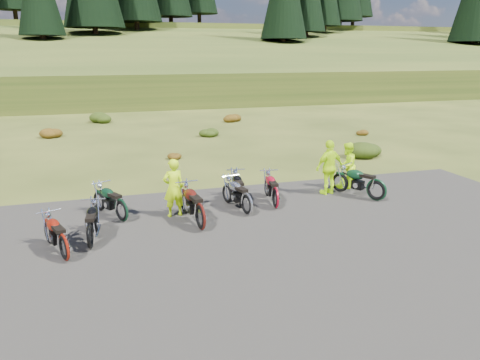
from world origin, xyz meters
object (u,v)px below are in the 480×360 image
object	(u,v)px
motorcycle_0	(91,250)
motorcycle_3	(247,216)
person_middle	(174,189)
motorcycle_7	(376,201)

from	to	relation	value
motorcycle_0	motorcycle_3	distance (m)	4.65
motorcycle_3	person_middle	size ratio (longest dim) A/B	1.10
motorcycle_0	motorcycle_3	world-z (taller)	motorcycle_3
motorcycle_0	motorcycle_3	xyz separation A→B (m)	(4.48, 1.26, 0.00)
motorcycle_3	motorcycle_7	size ratio (longest dim) A/B	0.93
motorcycle_0	person_middle	bearing A→B (deg)	-46.71
motorcycle_0	motorcycle_7	world-z (taller)	motorcycle_7
motorcycle_0	person_middle	distance (m)	3.11
motorcycle_0	person_middle	xyz separation A→B (m)	(2.38, 1.79, 0.87)
motorcycle_7	motorcycle_3	bearing A→B (deg)	61.30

